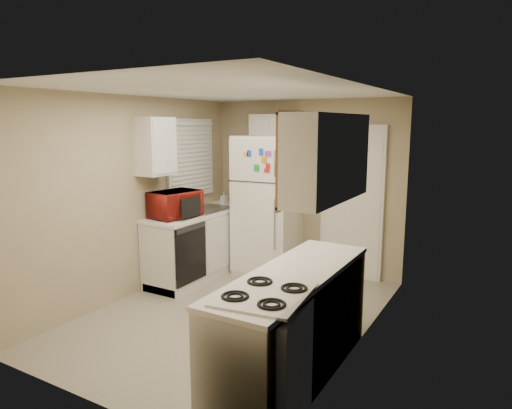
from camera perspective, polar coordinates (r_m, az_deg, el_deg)
The scene contains 19 objects.
floor at distance 5.19m, azimuth -2.83°, elevation -13.46°, with size 3.80×3.80×0.00m, color #B2A990.
ceiling at distance 4.77m, azimuth -3.09°, elevation 14.01°, with size 3.80×3.80×0.00m, color white.
wall_left at distance 5.71m, azimuth -14.85°, elevation 0.96°, with size 3.80×3.80×0.00m, color tan.
wall_right at distance 4.26m, azimuth 13.10°, elevation -2.00°, with size 3.80×3.80×0.00m, color tan.
wall_back at distance 6.50m, azimuth 6.17°, elevation 2.30°, with size 2.80×2.80×0.00m, color tan.
wall_front at distance 3.44m, azimuth -20.44°, elevation -5.24°, with size 2.80×2.80×0.00m, color tan.
left_counter at distance 6.34m, azimuth -6.86°, elevation -4.82°, with size 0.60×1.80×0.90m, color silver.
dishwasher at distance 5.70m, azimuth -8.14°, elevation -6.14°, with size 0.03×0.58×0.72m, color black.
sink at distance 6.36m, azimuth -6.13°, elevation -0.96°, with size 0.54×0.74×0.16m, color gray.
microwave at distance 5.85m, azimuth -10.07°, elevation -0.13°, with size 0.34×0.61×0.40m, color #9F1D14.
soap_bottle at distance 6.77m, azimuth -4.04°, elevation 0.94°, with size 0.08×0.08×0.18m, color white.
window_blinds at distance 6.42m, azimuth -8.14°, elevation 5.76°, with size 0.10×0.98×1.08m, color silver.
upper_cabinet_left at distance 5.71m, azimuth -12.48°, elevation 7.11°, with size 0.30×0.45×0.70m, color silver.
refrigerator at distance 6.37m, azimuth 1.55°, elevation -0.01°, with size 0.79×0.76×1.91m, color white.
cabinet_over_fridge at distance 6.48m, azimuth 2.48°, elevation 9.43°, with size 0.70×0.30×0.40m, color silver.
interior_door at distance 6.24m, azimuth 11.88°, elevation 0.16°, with size 0.86×0.06×2.08m, color white.
right_counter at distance 3.88m, azimuth 4.67°, elevation -14.66°, with size 0.60×2.00×0.90m, color silver.
stove at distance 3.42m, azimuth 1.14°, elevation -18.67°, with size 0.57×0.70×0.85m, color white.
upper_cabinet_right at distance 3.75m, azimuth 9.02°, elevation 5.81°, with size 0.30×1.20×0.70m, color silver.
Camera 1 is at (2.59, -4.00, 2.07)m, focal length 32.00 mm.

